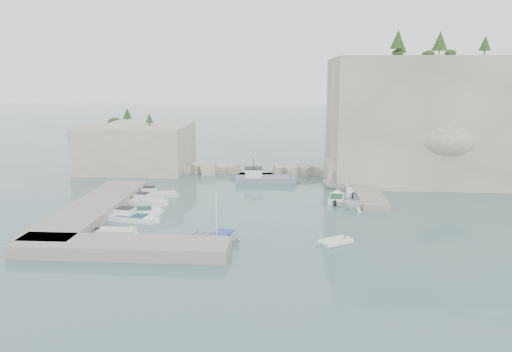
# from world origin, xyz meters

# --- Properties ---
(ground) EXTENTS (400.00, 400.00, 0.00)m
(ground) POSITION_xyz_m (0.00, 0.00, 0.00)
(ground) COLOR #4A6E6F
(ground) RESTS_ON ground
(cliff_east) EXTENTS (26.00, 22.00, 17.00)m
(cliff_east) POSITION_xyz_m (23.00, 23.00, 8.50)
(cliff_east) COLOR beige
(cliff_east) RESTS_ON ground
(cliff_terrace) EXTENTS (8.00, 10.00, 2.50)m
(cliff_terrace) POSITION_xyz_m (13.00, 18.00, 1.25)
(cliff_terrace) COLOR beige
(cliff_terrace) RESTS_ON ground
(outcrop_west) EXTENTS (16.00, 14.00, 7.00)m
(outcrop_west) POSITION_xyz_m (-20.00, 25.00, 3.50)
(outcrop_west) COLOR beige
(outcrop_west) RESTS_ON ground
(quay_west) EXTENTS (5.00, 24.00, 1.10)m
(quay_west) POSITION_xyz_m (-17.00, -1.00, 0.55)
(quay_west) COLOR #9E9689
(quay_west) RESTS_ON ground
(quay_south) EXTENTS (18.00, 4.00, 1.10)m
(quay_south) POSITION_xyz_m (-10.00, -12.50, 0.55)
(quay_south) COLOR #9E9689
(quay_south) RESTS_ON ground
(ledge_east) EXTENTS (3.00, 16.00, 0.80)m
(ledge_east) POSITION_xyz_m (13.50, 10.00, 0.40)
(ledge_east) COLOR #9E9689
(ledge_east) RESTS_ON ground
(breakwater) EXTENTS (28.00, 3.00, 1.40)m
(breakwater) POSITION_xyz_m (-1.00, 22.00, 0.70)
(breakwater) COLOR beige
(breakwater) RESTS_ON ground
(motorboat_a) EXTENTS (5.64, 2.75, 1.40)m
(motorboat_a) POSITION_xyz_m (-12.35, 7.03, 0.00)
(motorboat_a) COLOR silver
(motorboat_a) RESTS_ON ground
(motorboat_b) EXTENTS (5.13, 2.72, 1.40)m
(motorboat_b) POSITION_xyz_m (-12.31, 3.50, 0.00)
(motorboat_b) COLOR silver
(motorboat_b) RESTS_ON ground
(motorboat_c) EXTENTS (4.89, 2.82, 0.70)m
(motorboat_c) POSITION_xyz_m (-11.98, -0.49, 0.00)
(motorboat_c) COLOR white
(motorboat_c) RESTS_ON ground
(motorboat_d) EXTENTS (6.11, 2.95, 1.40)m
(motorboat_d) POSITION_xyz_m (-12.09, -3.04, 0.00)
(motorboat_d) COLOR white
(motorboat_d) RESTS_ON ground
(motorboat_e) EXTENTS (3.90, 1.60, 0.70)m
(motorboat_e) POSITION_xyz_m (-12.13, -7.63, 0.00)
(motorboat_e) COLOR silver
(motorboat_e) RESTS_ON ground
(rowboat) EXTENTS (5.57, 4.73, 0.98)m
(rowboat) POSITION_xyz_m (-2.51, -8.90, 0.00)
(rowboat) COLOR white
(rowboat) RESTS_ON ground
(inflatable_dinghy) EXTENTS (3.53, 3.09, 0.44)m
(inflatable_dinghy) POSITION_xyz_m (8.00, -8.75, 0.00)
(inflatable_dinghy) COLOR silver
(inflatable_dinghy) RESTS_ON ground
(tender_east_a) EXTENTS (3.70, 3.25, 1.86)m
(tender_east_a) POSITION_xyz_m (11.30, 3.08, 0.00)
(tender_east_a) COLOR white
(tender_east_a) RESTS_ON ground
(tender_east_b) EXTENTS (2.39, 5.03, 0.70)m
(tender_east_b) POSITION_xyz_m (9.49, 6.47, 0.00)
(tender_east_b) COLOR white
(tender_east_b) RESTS_ON ground
(tender_east_c) EXTENTS (2.17, 5.32, 0.70)m
(tender_east_c) POSITION_xyz_m (11.94, 10.68, 0.00)
(tender_east_c) COLOR white
(tender_east_c) RESTS_ON ground
(tender_east_d) EXTENTS (4.13, 2.98, 1.50)m
(tender_east_d) POSITION_xyz_m (10.09, 12.62, 0.00)
(tender_east_d) COLOR white
(tender_east_d) RESTS_ON ground
(work_boat) EXTENTS (9.28, 3.52, 2.20)m
(work_boat) POSITION_xyz_m (0.60, 16.27, 0.00)
(work_boat) COLOR slate
(work_boat) RESTS_ON ground
(rowboat_mast) EXTENTS (0.10, 0.10, 4.20)m
(rowboat_mast) POSITION_xyz_m (-2.51, -8.90, 2.59)
(rowboat_mast) COLOR white
(rowboat_mast) RESTS_ON rowboat
(vegetation) EXTENTS (53.48, 13.88, 13.40)m
(vegetation) POSITION_xyz_m (17.83, 24.40, 17.93)
(vegetation) COLOR #1E4219
(vegetation) RESTS_ON ground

